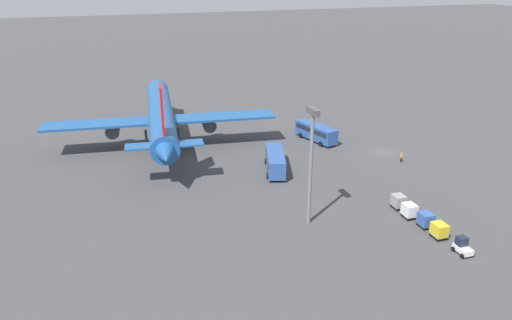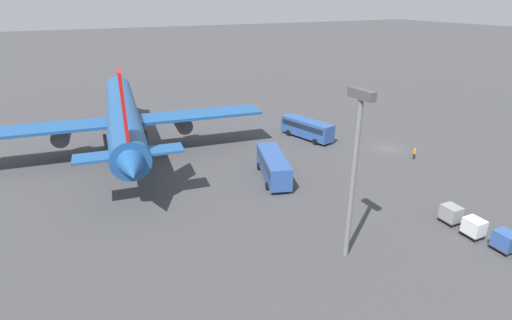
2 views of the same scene
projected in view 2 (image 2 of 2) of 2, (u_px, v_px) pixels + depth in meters
ground_plane at (388, 148)px, 65.49m from camera, size 600.00×600.00×0.00m
airplane at (123, 116)px, 61.86m from camera, size 50.05×43.38×15.91m
shuttle_bus_near at (307, 128)px, 69.46m from camera, size 10.51×5.11×3.29m
shuttle_bus_far at (273, 165)px, 54.02m from camera, size 10.88×5.76×3.37m
worker_person at (414, 154)px, 60.97m from camera, size 0.38×0.38×1.74m
cargo_cart_blue at (505, 240)px, 38.70m from camera, size 2.03×1.73×2.06m
cargo_cart_white at (474, 227)px, 40.97m from camera, size 2.03×1.73×2.06m
cargo_cart_grey at (451, 213)px, 43.53m from camera, size 2.03×1.73×2.06m
light_pole at (355, 159)px, 34.68m from camera, size 2.80×0.70×16.15m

